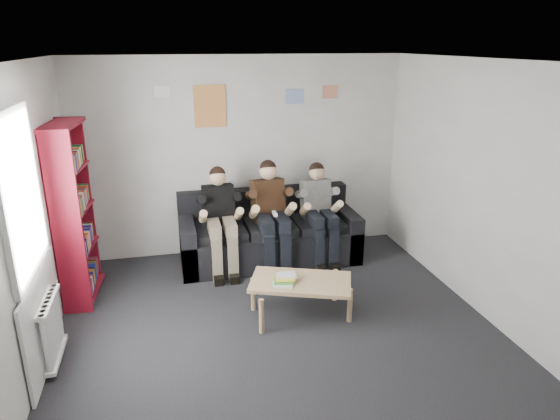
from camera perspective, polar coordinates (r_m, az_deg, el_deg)
The scene contains 14 objects.
room_shell at distance 4.55m, azimuth 0.51°, elevation -0.66°, with size 5.00×5.00×5.00m.
sofa at distance 6.84m, azimuth -1.35°, elevation -2.97°, with size 2.37×0.97×0.92m.
bookshelf at distance 6.09m, azimuth -22.47°, elevation -0.33°, with size 0.31×0.92×2.04m.
coffee_table at distance 5.43m, azimuth 2.38°, elevation -8.51°, with size 1.07×0.59×0.43m.
game_cases at distance 5.35m, azimuth 0.52°, elevation -7.95°, with size 0.27×0.25×0.07m.
person_left at distance 6.42m, azimuth -6.78°, elevation -1.21°, with size 0.39×0.84×1.35m.
person_middle at distance 6.51m, azimuth -0.99°, elevation -0.62°, with size 0.42×0.90×1.40m.
person_right at distance 6.69m, azimuth 4.55°, elevation -0.38°, with size 0.39×0.82×1.33m.
radiator at distance 5.16m, azimuth -24.58°, elevation -12.24°, with size 0.10×0.64×0.60m.
window at distance 4.89m, azimuth -26.50°, elevation -5.37°, with size 0.05×1.30×2.36m.
poster_large at distance 6.73m, azimuth -8.00°, elevation 11.66°, with size 0.42×0.01×0.55m, color #DFCA4E.
poster_blue at distance 6.92m, azimuth 1.72°, elevation 12.86°, with size 0.25×0.01×0.20m, color #3F74D8.
poster_pink at distance 7.06m, azimuth 5.76°, elevation 13.30°, with size 0.22×0.01×0.18m, color #C83E82.
poster_sign at distance 6.68m, azimuth -13.34°, elevation 13.03°, with size 0.20×0.01×0.14m, color white.
Camera 1 is at (-1.02, -4.17, 2.86)m, focal length 32.00 mm.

